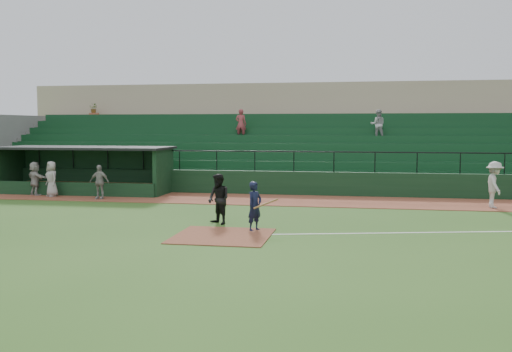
# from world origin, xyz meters

# --- Properties ---
(ground) EXTENTS (90.00, 90.00, 0.00)m
(ground) POSITION_xyz_m (0.00, 0.00, 0.00)
(ground) COLOR #2C501A
(ground) RESTS_ON ground
(warning_track) EXTENTS (40.00, 4.00, 0.03)m
(warning_track) POSITION_xyz_m (0.00, 8.00, 0.01)
(warning_track) COLOR brown
(warning_track) RESTS_ON ground
(home_plate_dirt) EXTENTS (3.00, 3.00, 0.03)m
(home_plate_dirt) POSITION_xyz_m (0.00, -1.00, 0.01)
(home_plate_dirt) COLOR brown
(home_plate_dirt) RESTS_ON ground
(foul_line) EXTENTS (17.49, 4.44, 0.01)m
(foul_line) POSITION_xyz_m (8.00, 1.20, 0.01)
(foul_line) COLOR white
(foul_line) RESTS_ON ground
(stadium_structure) EXTENTS (38.00, 13.08, 6.40)m
(stadium_structure) POSITION_xyz_m (-0.00, 16.46, 2.30)
(stadium_structure) COLOR black
(stadium_structure) RESTS_ON ground
(dugout) EXTENTS (8.90, 3.20, 2.42)m
(dugout) POSITION_xyz_m (-9.75, 9.56, 1.33)
(dugout) COLOR black
(dugout) RESTS_ON ground
(batter_at_plate) EXTENTS (1.12, 0.73, 1.65)m
(batter_at_plate) POSITION_xyz_m (0.85, 0.10, 0.83)
(batter_at_plate) COLOR black
(batter_at_plate) RESTS_ON ground
(umpire) EXTENTS (1.11, 1.08, 1.80)m
(umpire) POSITION_xyz_m (-0.66, 1.19, 0.90)
(umpire) COLOR black
(umpire) RESTS_ON ground
(runner) EXTENTS (0.77, 1.29, 1.97)m
(runner) POSITION_xyz_m (9.85, 6.96, 1.01)
(runner) COLOR #ADA8A2
(runner) RESTS_ON warning_track
(dugout_player_a) EXTENTS (0.95, 0.40, 1.62)m
(dugout_player_a) POSITION_xyz_m (-7.88, 6.80, 0.84)
(dugout_player_a) COLOR gray
(dugout_player_a) RESTS_ON warning_track
(dugout_player_b) EXTENTS (1.01, 0.94, 1.73)m
(dugout_player_b) POSITION_xyz_m (-10.59, 7.25, 0.90)
(dugout_player_b) COLOR #9C9892
(dugout_player_b) RESTS_ON warning_track
(dugout_player_c) EXTENTS (1.59, 1.24, 1.68)m
(dugout_player_c) POSITION_xyz_m (-11.72, 7.64, 0.87)
(dugout_player_c) COLOR #ADA7A1
(dugout_player_c) RESTS_ON warning_track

